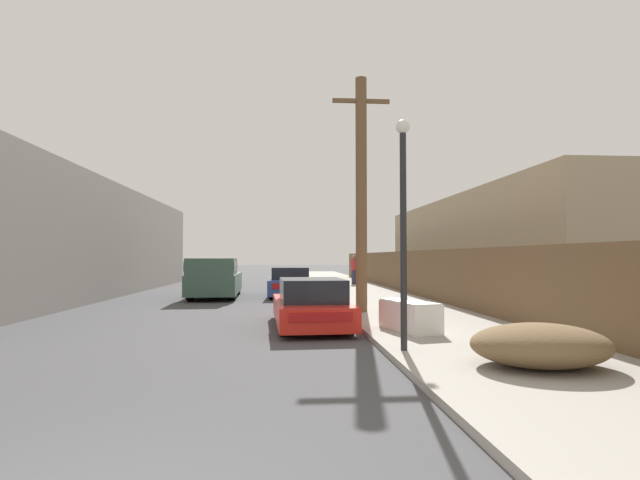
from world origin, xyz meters
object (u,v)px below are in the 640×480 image
car_parked_mid (291,283)px  brush_pile (540,345)px  parked_sports_car_red (311,305)px  street_lamp (403,214)px  pickup_truck (215,278)px  pedestrian (354,269)px  discarded_fridge (409,316)px  utility_pole (361,191)px

car_parked_mid → brush_pile: 15.83m
parked_sports_car_red → street_lamp: (1.47, -3.88, 2.03)m
brush_pile → pickup_truck: bearing=115.2°
pedestrian → discarded_fridge: bearing=-94.5°
parked_sports_car_red → utility_pole: utility_pole is taller
discarded_fridge → brush_pile: bearing=-88.3°
discarded_fridge → street_lamp: (-0.73, -2.40, 2.14)m
brush_pile → pedestrian: (0.46, 23.12, 0.60)m
parked_sports_car_red → car_parked_mid: size_ratio=0.99×
discarded_fridge → street_lamp: street_lamp is taller
street_lamp → pedestrian: (2.23, 21.64, -1.55)m
pickup_truck → utility_pole: (5.40, -6.81, 2.98)m
car_parked_mid → pickup_truck: 3.45m
car_parked_mid → pedestrian: size_ratio=2.55×
brush_pile → utility_pole: bearing=100.9°
discarded_fridge → pedestrian: size_ratio=1.09×
car_parked_mid → street_lamp: (1.79, -13.94, 1.97)m
pickup_truck → brush_pile: bearing=113.6°
pedestrian → car_parked_mid: bearing=-117.6°
street_lamp → pedestrian: street_lamp is taller
discarded_fridge → utility_pole: size_ratio=0.27×
utility_pole → street_lamp: 6.50m
parked_sports_car_red → pedestrian: pedestrian is taller
street_lamp → brush_pile: size_ratio=1.98×
pickup_truck → car_parked_mid: bearing=-169.0°
utility_pole → brush_pile: utility_pole is taller
parked_sports_car_red → pickup_truck: bearing=109.0°
brush_pile → pedestrian: pedestrian is taller
discarded_fridge → pedestrian: pedestrian is taller
street_lamp → car_parked_mid: bearing=97.3°
parked_sports_car_red → brush_pile: (3.24, -5.37, -0.12)m
street_lamp → utility_pole: bearing=87.7°
street_lamp → brush_pile: (1.77, -1.48, -2.15)m
pickup_truck → utility_pole: bearing=126.8°
street_lamp → parked_sports_car_red: bearing=110.7°
parked_sports_car_red → pickup_truck: size_ratio=0.83×
parked_sports_car_red → street_lamp: size_ratio=1.08×
car_parked_mid → street_lamp: size_ratio=1.08×
car_parked_mid → pickup_truck: pickup_truck is taller
parked_sports_car_red → utility_pole: 4.47m
street_lamp → pedestrian: size_ratio=2.36×
discarded_fridge → car_parked_mid: car_parked_mid is taller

